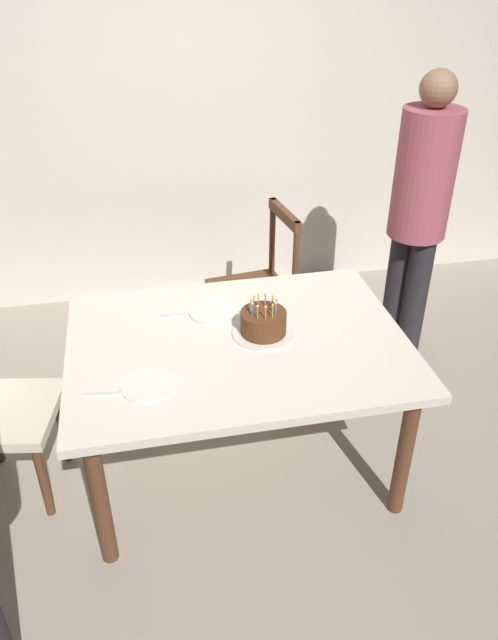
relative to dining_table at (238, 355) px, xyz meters
name	(u,v)px	position (x,y,z in m)	size (l,w,h in m)	color
ground	(239,459)	(0.00, 0.00, -0.65)	(6.40, 6.40, 0.00)	#9E9384
back_wall	(183,109)	(0.00, 1.85, 0.65)	(6.40, 0.10, 2.60)	silver
dining_table	(238,355)	(0.00, 0.00, 0.00)	(1.49, 1.10, 0.73)	silver
birthday_cake	(263,324)	(0.12, 0.03, 0.14)	(0.28, 0.28, 0.18)	silver
plate_near_celebrant	(148,385)	(-0.41, -0.25, 0.09)	(0.22, 0.22, 0.01)	white
plate_far_side	(213,312)	(-0.07, 0.25, 0.09)	(0.22, 0.22, 0.01)	white
fork_near_celebrant	(107,394)	(-0.57, -0.26, 0.09)	(0.18, 0.02, 0.01)	silver
fork_far_side	(179,315)	(-0.23, 0.26, 0.09)	(0.18, 0.02, 0.01)	silver
chair_spindle_back	(256,291)	(0.27, 0.87, -0.19)	(0.49, 0.49, 0.95)	#56331E
person_guest	(419,209)	(1.15, 0.70, 0.33)	(0.32, 0.32, 1.70)	#262328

